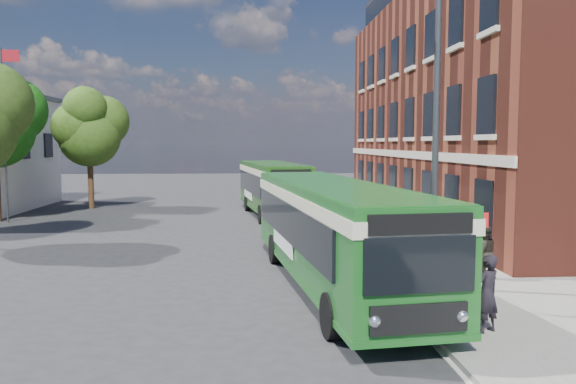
{
  "coord_description": "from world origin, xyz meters",
  "views": [
    {
      "loc": [
        0.19,
        -16.97,
        4.16
      ],
      "look_at": [
        1.67,
        5.4,
        2.2
      ],
      "focal_mm": 35.0,
      "sensor_mm": 36.0,
      "label": 1
    }
  ],
  "objects": [
    {
      "name": "ground",
      "position": [
        0.0,
        0.0,
        0.0
      ],
      "size": [
        120.0,
        120.0,
        0.0
      ],
      "primitive_type": "plane",
      "color": "#28282B",
      "rests_on": "ground"
    },
    {
      "name": "pavement",
      "position": [
        7.0,
        8.0,
        0.07
      ],
      "size": [
        6.0,
        48.0,
        0.15
      ],
      "primitive_type": "cube",
      "color": "gray",
      "rests_on": "ground"
    },
    {
      "name": "kerb_line",
      "position": [
        3.95,
        8.0,
        0.01
      ],
      "size": [
        0.12,
        48.0,
        0.01
      ],
      "primitive_type": "cube",
      "color": "beige",
      "rests_on": "ground"
    },
    {
      "name": "brick_office",
      "position": [
        14.0,
        12.0,
        6.97
      ],
      "size": [
        12.1,
        26.0,
        14.2
      ],
      "color": "maroon",
      "rests_on": "ground"
    },
    {
      "name": "flagpole",
      "position": [
        -12.45,
        13.0,
        4.94
      ],
      "size": [
        0.95,
        0.1,
        9.0
      ],
      "color": "#36383B",
      "rests_on": "ground"
    },
    {
      "name": "street_lamp",
      "position": [
        4.84,
        -2.0,
        4.79
      ],
      "size": [
        2.96,
        2.38,
        9.0
      ],
      "color": "#36383B",
      "rests_on": "ground"
    },
    {
      "name": "bus_stop_sign",
      "position": [
        5.6,
        -4.2,
        1.51
      ],
      "size": [
        0.35,
        0.08,
        2.52
      ],
      "color": "#36383B",
      "rests_on": "ground"
    },
    {
      "name": "bus_front",
      "position": [
        2.54,
        -1.0,
        1.83
      ],
      "size": [
        3.97,
        12.62,
        3.02
      ],
      "color": "#18581C",
      "rests_on": "ground"
    },
    {
      "name": "bus_rear",
      "position": [
        1.44,
        15.13,
        1.83
      ],
      "size": [
        3.92,
        10.64,
        3.02
      ],
      "color": "#1C4C12",
      "rests_on": "ground"
    },
    {
      "name": "pedestrian_a",
      "position": [
        5.17,
        -5.64,
        0.98
      ],
      "size": [
        0.72,
        0.64,
        1.67
      ],
      "primitive_type": "imported",
      "rotation": [
        0.0,
        0.0,
        3.62
      ],
      "color": "black",
      "rests_on": "pavement"
    },
    {
      "name": "pedestrian_b",
      "position": [
        7.11,
        -0.94,
        0.93
      ],
      "size": [
        0.8,
        0.64,
        1.56
      ],
      "primitive_type": "imported",
      "rotation": [
        0.0,
        0.0,
        3.2
      ],
      "color": "black",
      "rests_on": "pavement"
    },
    {
      "name": "tree_right",
      "position": [
        -9.92,
        19.29,
        5.18
      ],
      "size": [
        4.52,
        4.3,
        7.63
      ],
      "color": "#382214",
      "rests_on": "ground"
    }
  ]
}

